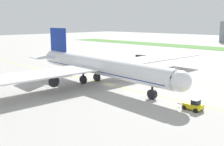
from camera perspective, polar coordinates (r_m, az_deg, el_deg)
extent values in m
plane|color=#ADAAA5|center=(76.99, -0.60, -2.51)|extent=(600.00, 600.00, 0.00)
cube|color=yellow|center=(77.06, -0.54, -2.49)|extent=(280.00, 0.36, 0.01)
cylinder|color=white|center=(76.18, -2.82, 1.53)|extent=(51.75, 8.15, 4.87)
cube|color=navy|center=(76.33, -2.81, 0.90)|extent=(49.67, 7.63, 0.58)
sphere|color=white|center=(58.13, 14.36, -1.73)|extent=(4.62, 4.62, 4.62)
cone|color=white|center=(99.18, -13.12, 3.65)|extent=(5.61, 4.47, 4.14)
cube|color=navy|center=(93.16, -11.38, 6.96)|extent=(9.29, 1.08, 7.79)
cube|color=white|center=(97.11, -9.10, 3.87)|extent=(6.16, 8.13, 0.34)
cube|color=white|center=(92.23, -14.17, 3.31)|extent=(6.16, 8.13, 0.34)
cube|color=white|center=(96.01, 8.13, 3.01)|extent=(14.28, 47.02, 0.39)
cube|color=white|center=(65.95, -21.82, -1.24)|extent=(14.28, 47.02, 0.39)
cylinder|color=#B7BABF|center=(87.49, 4.49, 1.35)|extent=(4.78, 2.97, 2.68)
cylinder|color=black|center=(85.94, 5.61, 1.16)|extent=(0.58, 2.83, 2.81)
cylinder|color=#B7BABF|center=(69.06, -13.16, -1.47)|extent=(4.78, 2.97, 2.68)
cylinder|color=black|center=(67.08, -12.20, -1.79)|extent=(0.58, 2.83, 2.81)
cylinder|color=black|center=(63.24, 8.54, -3.64)|extent=(0.51, 0.51, 1.89)
cylinder|color=black|center=(63.48, 8.51, -4.47)|extent=(2.37, 1.19, 2.31)
cylinder|color=black|center=(81.52, -3.24, -0.26)|extent=(0.51, 0.51, 1.89)
cylinder|color=black|center=(81.71, -3.23, -0.91)|extent=(2.37, 1.19, 2.31)
cylinder|color=black|center=(78.49, -6.15, -0.74)|extent=(0.51, 0.51, 1.89)
cylinder|color=black|center=(78.68, -6.13, -1.42)|extent=(2.37, 1.19, 2.31)
cube|color=black|center=(58.40, 13.79, -1.04)|extent=(1.93, 3.75, 0.88)
sphere|color=black|center=(93.23, -9.33, 3.39)|extent=(0.34, 0.34, 0.34)
sphere|color=black|center=(90.28, -8.10, 3.18)|extent=(0.34, 0.34, 0.34)
sphere|color=black|center=(87.37, -6.79, 2.96)|extent=(0.34, 0.34, 0.34)
sphere|color=black|center=(84.51, -5.39, 2.73)|extent=(0.34, 0.34, 0.34)
sphere|color=black|center=(81.71, -3.90, 2.47)|extent=(0.34, 0.34, 0.34)
sphere|color=black|center=(78.97, -2.30, 2.19)|extent=(0.34, 0.34, 0.34)
sphere|color=black|center=(76.30, -0.59, 1.89)|extent=(0.34, 0.34, 0.34)
sphere|color=black|center=(73.70, 1.25, 1.57)|extent=(0.34, 0.34, 0.34)
sphere|color=black|center=(71.18, 3.21, 1.23)|extent=(0.34, 0.34, 0.34)
sphere|color=black|center=(68.76, 5.32, 0.85)|extent=(0.34, 0.34, 0.34)
sphere|color=black|center=(66.44, 7.57, 0.45)|extent=(0.34, 0.34, 0.34)
sphere|color=black|center=(64.23, 9.99, 0.03)|extent=(0.34, 0.34, 0.34)
cube|color=yellow|center=(57.65, 16.80, -6.66)|extent=(3.91, 2.45, 0.92)
cube|color=black|center=(57.11, 17.34, -5.90)|extent=(1.47, 1.76, 0.90)
cylinder|color=black|center=(59.14, 14.46, -6.41)|extent=(1.80, 0.23, 0.12)
cylinder|color=black|center=(57.54, 15.06, -7.08)|extent=(0.92, 0.41, 0.90)
cylinder|color=black|center=(59.34, 16.24, -6.59)|extent=(0.92, 0.41, 0.90)
cylinder|color=black|center=(56.24, 17.34, -7.63)|extent=(0.92, 0.41, 0.90)
cylinder|color=black|center=(58.08, 18.47, -7.11)|extent=(0.92, 0.41, 0.90)
cylinder|color=black|center=(93.52, -5.78, 0.10)|extent=(0.13, 0.13, 0.86)
cylinder|color=#BFE519|center=(93.50, -5.85, 0.54)|extent=(0.10, 0.10, 0.55)
cylinder|color=black|center=(93.37, -5.69, 0.09)|extent=(0.13, 0.13, 0.86)
cylinder|color=#BFE519|center=(93.13, -5.64, 0.50)|extent=(0.10, 0.10, 0.55)
cube|color=#BFE519|center=(93.31, -5.75, 0.54)|extent=(0.47, 0.28, 0.61)
sphere|color=#8C6647|center=(93.23, -5.75, 0.80)|extent=(0.23, 0.23, 0.23)
cube|color=black|center=(121.90, 6.08, 3.24)|extent=(4.27, 2.42, 2.60)
cube|color=black|center=(120.56, 7.12, 2.95)|extent=(1.77, 2.10, 1.85)
cube|color=#263347|center=(120.13, 7.42, 3.09)|extent=(0.24, 1.71, 0.81)
cylinder|color=black|center=(121.55, 7.36, 2.57)|extent=(0.92, 0.38, 0.90)
cylinder|color=black|center=(119.84, 6.85, 2.46)|extent=(0.92, 0.38, 0.90)
cylinder|color=black|center=(123.47, 5.92, 2.73)|extent=(0.92, 0.38, 0.90)
cylinder|color=black|center=(121.79, 5.40, 2.62)|extent=(0.92, 0.38, 0.90)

